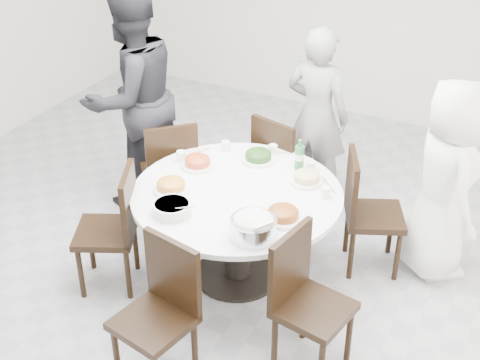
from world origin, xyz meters
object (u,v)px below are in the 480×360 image
at_px(chair_nw, 169,169).
at_px(chair_ne, 375,213).
at_px(chair_n, 286,166).
at_px(chair_s, 153,319).
at_px(diner_right, 445,181).
at_px(diner_middle, 317,116).
at_px(rice_bowl, 253,228).
at_px(beverage_bottle, 300,155).
at_px(chair_sw, 105,230).
at_px(diner_left, 132,97).
at_px(dining_table, 237,235).
at_px(chair_se, 314,307).
at_px(soup_bowl, 172,208).

bearing_deg(chair_nw, chair_ne, 139.96).
height_order(chair_n, chair_s, same).
distance_m(chair_n, diner_right, 1.35).
distance_m(chair_nw, diner_middle, 1.34).
distance_m(chair_s, rice_bowl, 0.83).
bearing_deg(chair_nw, beverage_bottle, 137.75).
height_order(chair_ne, diner_right, diner_right).
xyz_separation_m(chair_nw, beverage_bottle, (1.14, 0.03, 0.40)).
xyz_separation_m(chair_sw, diner_left, (-0.50, 1.13, 0.49)).
bearing_deg(diner_middle, dining_table, 92.10).
xyz_separation_m(diner_middle, diner_left, (-1.39, -0.71, 0.18)).
bearing_deg(chair_nw, chair_se, 104.36).
xyz_separation_m(chair_sw, beverage_bottle, (1.08, 0.99, 0.40)).
distance_m(chair_ne, beverage_bottle, 0.72).
bearing_deg(diner_left, chair_se, 78.91).
distance_m(chair_ne, chair_sw, 1.98).
relative_size(diner_left, soup_bowl, 7.41).
relative_size(chair_sw, soup_bowl, 3.65).
height_order(chair_nw, chair_se, same).
relative_size(chair_se, diner_left, 0.49).
distance_m(dining_table, chair_sw, 0.95).
height_order(dining_table, rice_bowl, rice_bowl).
height_order(chair_sw, diner_left, diner_left).
bearing_deg(chair_se, chair_ne, 9.10).
relative_size(chair_ne, diner_middle, 0.60).
bearing_deg(chair_n, chair_sw, 76.12).
bearing_deg(chair_nw, chair_s, 75.02).
bearing_deg(diner_left, chair_sw, 42.54).
relative_size(dining_table, chair_n, 1.58).
bearing_deg(soup_bowl, chair_n, 80.19).
xyz_separation_m(chair_s, diner_left, (-1.31, 1.76, 0.49)).
relative_size(chair_nw, chair_sw, 1.00).
xyz_separation_m(diner_right, beverage_bottle, (-1.02, -0.27, 0.10)).
bearing_deg(chair_s, rice_bowl, 75.78).
distance_m(chair_se, beverage_bottle, 1.28).
height_order(chair_sw, chair_se, same).
bearing_deg(chair_se, diner_middle, 31.54).
distance_m(diner_right, beverage_bottle, 1.06).
bearing_deg(chair_ne, chair_s, 129.57).
distance_m(diner_left, rice_bowl, 1.97).
bearing_deg(dining_table, chair_ne, 34.24).
xyz_separation_m(rice_bowl, beverage_bottle, (-0.07, 0.94, 0.06)).
xyz_separation_m(chair_nw, chair_se, (1.70, -1.05, 0.00)).
relative_size(chair_sw, chair_s, 1.00).
bearing_deg(chair_nw, rice_bowl, 99.31).
bearing_deg(diner_middle, chair_n, 81.22).
height_order(dining_table, chair_ne, chair_ne).
xyz_separation_m(diner_right, diner_left, (-2.59, -0.13, 0.19)).
distance_m(diner_right, diner_middle, 1.34).
bearing_deg(rice_bowl, chair_ne, 63.06).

